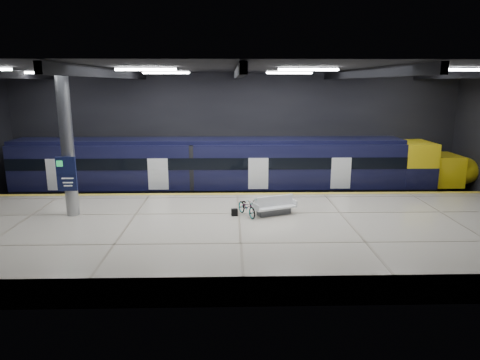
{
  "coord_description": "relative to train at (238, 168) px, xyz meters",
  "views": [
    {
      "loc": [
        -0.43,
        -20.99,
        7.3
      ],
      "look_at": [
        0.13,
        1.5,
        2.2
      ],
      "focal_mm": 32.0,
      "sensor_mm": 36.0,
      "label": 1
    }
  ],
  "objects": [
    {
      "name": "train",
      "position": [
        0.0,
        0.0,
        0.0
      ],
      "size": [
        29.4,
        2.84,
        3.79
      ],
      "color": "black",
      "rests_on": "ground"
    },
    {
      "name": "platform",
      "position": [
        -0.09,
        -8.0,
        -1.51
      ],
      "size": [
        30.0,
        11.0,
        1.1
      ],
      "primitive_type": "cube",
      "color": "beige",
      "rests_on": "ground"
    },
    {
      "name": "pannier_bag",
      "position": [
        -0.3,
        -6.9,
        -0.78
      ],
      "size": [
        0.32,
        0.22,
        0.35
      ],
      "primitive_type": "cube",
      "rotation": [
        0.0,
        0.0,
        0.13
      ],
      "color": "black",
      "rests_on": "platform"
    },
    {
      "name": "ground",
      "position": [
        -0.09,
        -5.5,
        -2.06
      ],
      "size": [
        30.0,
        30.0,
        0.0
      ],
      "primitive_type": "plane",
      "color": "black",
      "rests_on": "ground"
    },
    {
      "name": "safety_strip",
      "position": [
        -0.09,
        -2.75,
        -0.95
      ],
      "size": [
        30.0,
        0.4,
        0.01
      ],
      "primitive_type": "cube",
      "color": "gold",
      "rests_on": "platform"
    },
    {
      "name": "room_shell",
      "position": [
        -0.09,
        -5.49,
        3.66
      ],
      "size": [
        30.1,
        16.1,
        8.05
      ],
      "color": "black",
      "rests_on": "ground"
    },
    {
      "name": "info_column",
      "position": [
        -8.09,
        -6.52,
        2.4
      ],
      "size": [
        0.9,
        0.78,
        6.9
      ],
      "color": "#9EA0A5",
      "rests_on": "platform"
    },
    {
      "name": "bench",
      "position": [
        1.61,
        -6.72,
        -0.63
      ],
      "size": [
        2.26,
        1.58,
        0.92
      ],
      "rotation": [
        0.0,
        0.0,
        0.38
      ],
      "color": "#595B60",
      "rests_on": "platform"
    },
    {
      "name": "rails",
      "position": [
        -0.09,
        0.0,
        -1.98
      ],
      "size": [
        30.0,
        1.52,
        0.16
      ],
      "color": "gray",
      "rests_on": "ground"
    },
    {
      "name": "bicycle",
      "position": [
        0.3,
        -6.9,
        -0.51
      ],
      "size": [
        1.24,
        1.79,
        0.89
      ],
      "primitive_type": "imported",
      "rotation": [
        0.0,
        0.0,
        0.43
      ],
      "color": "#99999E",
      "rests_on": "platform"
    }
  ]
}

